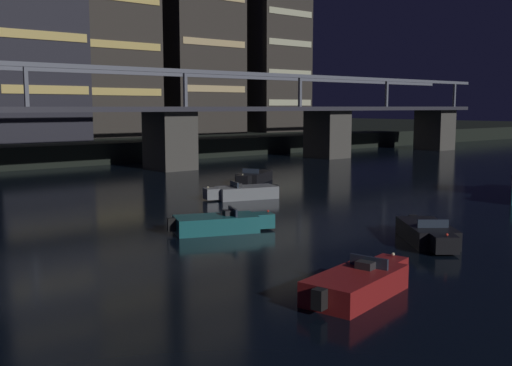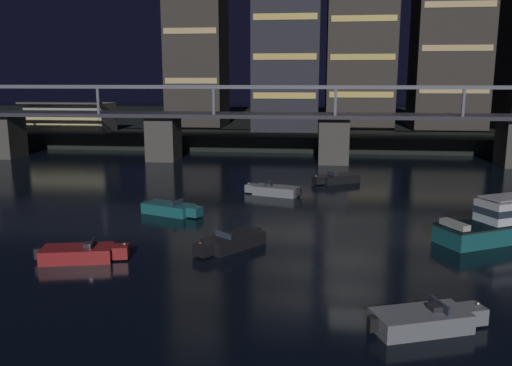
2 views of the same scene
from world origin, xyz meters
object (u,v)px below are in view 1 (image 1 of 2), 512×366
(speedboat_far_left, at_px, (220,223))
(speedboat_near_center, at_px, (359,283))
(tower_west_tall, at_px, (23,14))
(speedboat_near_right, at_px, (243,192))
(tower_east_low, at_px, (266,59))
(speedboat_mid_center, at_px, (428,233))
(river_bridge, at_px, (170,127))
(speedboat_mid_right, at_px, (253,177))
(tower_east_tall, at_px, (197,22))
(tower_central, at_px, (102,26))

(speedboat_far_left, bearing_deg, speedboat_near_center, -101.72)
(tower_west_tall, bearing_deg, speedboat_near_right, -88.39)
(tower_west_tall, xyz_separation_m, tower_east_low, (38.25, 3.54, -2.91))
(tower_east_low, distance_m, speedboat_mid_center, 70.55)
(river_bridge, height_order, tower_east_low, tower_east_low)
(river_bridge, xyz_separation_m, speedboat_near_center, (-15.32, -37.52, -3.67))
(speedboat_near_center, relative_size, speedboat_far_left, 1.02)
(speedboat_near_center, bearing_deg, speedboat_mid_center, 21.25)
(speedboat_near_right, bearing_deg, river_bridge, 73.10)
(speedboat_mid_right, bearing_deg, tower_east_low, 49.04)
(speedboat_near_center, distance_m, speedboat_mid_center, 8.72)
(tower_east_tall, relative_size, speedboat_near_right, 6.16)
(tower_east_low, xyz_separation_m, speedboat_mid_center, (-38.56, -57.65, -12.93))
(speedboat_near_center, relative_size, speedboat_mid_center, 1.12)
(speedboat_mid_center, relative_size, speedboat_mid_right, 0.97)
(speedboat_near_right, bearing_deg, speedboat_near_center, -117.31)
(tower_east_low, relative_size, speedboat_far_left, 4.44)
(tower_east_tall, bearing_deg, tower_central, 175.73)
(tower_east_low, relative_size, speedboat_mid_center, 4.85)
(tower_west_tall, bearing_deg, tower_east_tall, 8.15)
(river_bridge, relative_size, tower_east_tall, 2.87)
(tower_east_low, bearing_deg, speedboat_near_right, -131.26)
(speedboat_mid_right, bearing_deg, tower_central, 82.97)
(river_bridge, distance_m, tower_west_tall, 24.20)
(tower_central, bearing_deg, speedboat_near_center, -107.84)
(river_bridge, relative_size, tower_west_tall, 3.22)
(tower_west_tall, relative_size, speedboat_far_left, 5.58)
(tower_central, bearing_deg, tower_west_tall, -157.84)
(river_bridge, bearing_deg, tower_west_tall, 109.21)
(tower_east_low, height_order, speedboat_near_right, tower_east_low)
(river_bridge, bearing_deg, speedboat_far_left, -116.08)
(river_bridge, bearing_deg, tower_east_tall, 51.59)
(speedboat_near_right, bearing_deg, tower_east_low, 48.74)
(speedboat_near_center, distance_m, speedboat_mid_right, 29.08)
(speedboat_near_right, xyz_separation_m, speedboat_mid_right, (5.82, 6.25, 0.00))
(tower_west_tall, bearing_deg, tower_central, 22.16)
(speedboat_mid_center, distance_m, speedboat_mid_right, 22.72)
(tower_central, xyz_separation_m, speedboat_mid_right, (-4.59, -37.25, -15.95))
(tower_east_tall, distance_m, speedboat_near_center, 71.87)
(tower_east_tall, distance_m, tower_east_low, 13.63)
(speedboat_far_left, bearing_deg, speedboat_near_right, 46.38)
(speedboat_near_right, distance_m, speedboat_mid_center, 15.36)
(tower_central, height_order, tower_east_low, tower_central)
(speedboat_near_right, height_order, speedboat_mid_center, same)
(tower_west_tall, relative_size, tower_central, 0.99)
(river_bridge, height_order, speedboat_mid_right, river_bridge)
(tower_west_tall, xyz_separation_m, speedboat_mid_center, (-0.31, -54.11, -15.85))
(speedboat_near_center, distance_m, speedboat_near_right, 20.77)
(tower_west_tall, height_order, speedboat_mid_right, tower_west_tall)
(speedboat_near_right, relative_size, speedboat_mid_center, 1.11)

